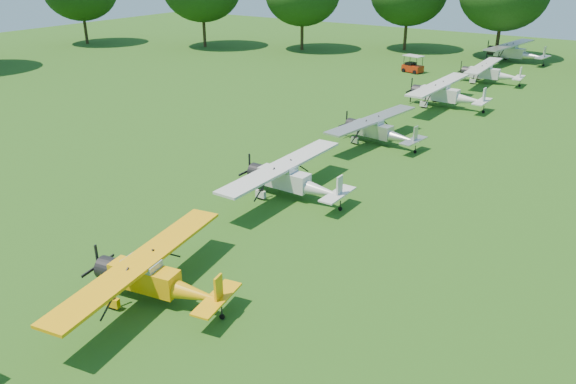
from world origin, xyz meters
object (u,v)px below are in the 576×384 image
Objects in this scene: aircraft_2 at (154,277)px; golf_cart at (412,67)px; aircraft_5 at (445,93)px; aircraft_7 at (514,51)px; aircraft_3 at (291,178)px; aircraft_6 at (489,72)px; aircraft_4 at (379,129)px.

golf_cart is at bearing 90.67° from aircraft_2.
aircraft_7 is at bearing 92.38° from aircraft_5.
aircraft_6 reaches higher than aircraft_3.
aircraft_4 reaches higher than golf_cart.
aircraft_2 is 0.99× the size of aircraft_4.
aircraft_2 is 23.22m from aircraft_4.
aircraft_5 is at bearing -42.84° from golf_cart.
aircraft_7 reaches higher than aircraft_2.
aircraft_6 is at bearing 80.43° from aircraft_2.
aircraft_2 is at bearing -83.73° from aircraft_3.
aircraft_6 is at bearing 89.19° from aircraft_3.
aircraft_4 is 25.15m from aircraft_6.
aircraft_4 reaches higher than aircraft_2.
aircraft_3 is 36.69m from aircraft_6.
aircraft_2 is at bearing -91.35° from aircraft_6.
aircraft_5 is at bearing 95.74° from aircraft_4.
aircraft_4 is 0.82× the size of aircraft_7.
aircraft_3 reaches higher than aircraft_2.
aircraft_2 is 50.17m from golf_cart.
aircraft_6 is at bearing -78.38° from aircraft_7.
aircraft_5 is 26.15m from aircraft_7.
aircraft_5 is 15.75m from golf_cart.
golf_cart is at bearing 114.83° from aircraft_4.
golf_cart is at bearing 102.62° from aircraft_3.
aircraft_2 is 0.86× the size of aircraft_5.
aircraft_7 is (-0.25, 26.15, 0.08)m from aircraft_5.
aircraft_6 reaches higher than aircraft_4.
aircraft_4 is at bearing -58.37° from golf_cart.
aircraft_7 reaches higher than aircraft_5.
aircraft_7 is 15.30m from golf_cart.
aircraft_5 is 0.93× the size of aircraft_7.
aircraft_6 is 0.85× the size of aircraft_7.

